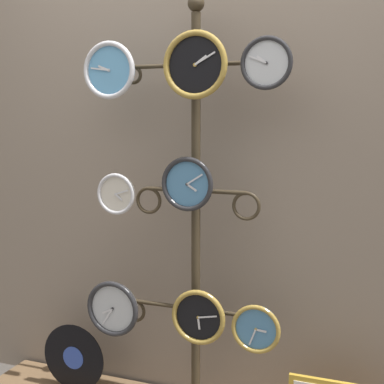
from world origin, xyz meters
The scene contains 11 objects.
shop_wall centered at (0.00, 0.57, 1.40)m, with size 4.40×0.04×2.80m.
display_stand centered at (0.00, 0.41, 0.64)m, with size 0.76×0.44×1.98m.
clock_top_left centered at (-0.38, 0.31, 1.66)m, with size 0.26×0.04×0.26m.
clock_top_center centered at (0.04, 0.30, 1.67)m, with size 0.29×0.04×0.29m.
clock_top_right centered at (0.34, 0.33, 1.67)m, with size 0.22×0.04×0.22m.
clock_middle_left centered at (-0.35, 0.30, 1.10)m, with size 0.19×0.04×0.19m.
clock_middle_center centered at (0.00, 0.31, 1.16)m, with size 0.24×0.04×0.24m.
clock_bottom_left centered at (-0.38, 0.29, 0.54)m, with size 0.27×0.04×0.27m.
clock_bottom_center centered at (0.05, 0.32, 0.55)m, with size 0.26×0.04×0.26m.
clock_bottom_right centered at (0.32, 0.30, 0.54)m, with size 0.22×0.04×0.22m.
vinyl_record centered at (-0.64, 0.33, 0.23)m, with size 0.35×0.01×0.35m.
Camera 1 is at (0.85, -1.87, 1.43)m, focal length 50.00 mm.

